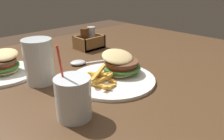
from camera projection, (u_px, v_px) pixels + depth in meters
The scene contains 7 objects.
dining_table at pixel (80, 97), 0.83m from camera, with size 1.68×1.02×0.76m.
meal_plate_near at pixel (115, 71), 0.73m from camera, with size 0.28×0.28×0.09m.
beer_glass at pixel (39, 62), 0.68m from camera, with size 0.09×0.09×0.14m.
juice_glass at pixel (74, 99), 0.51m from camera, with size 0.08×0.08×0.18m.
spoon at pixel (80, 62), 0.85m from camera, with size 0.19×0.10×0.02m.
meal_plate_far at pixel (3, 67), 0.75m from camera, with size 0.23×0.23×0.09m.
condiment_caddy at pixel (89, 41), 1.05m from camera, with size 0.13×0.10×0.10m.
Camera 1 is at (-0.42, -0.60, 1.07)m, focal length 35.00 mm.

